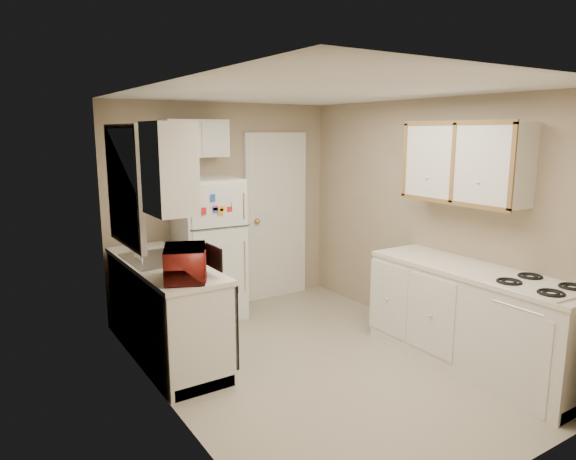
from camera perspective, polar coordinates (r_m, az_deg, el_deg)
floor at (r=4.86m, az=3.30°, el=-14.41°), size 3.80×3.80×0.00m
ceiling at (r=4.40m, az=3.65°, el=15.11°), size 3.80×3.80×0.00m
wall_left at (r=3.84m, az=-13.68°, el=-2.61°), size 3.80×3.80×0.00m
wall_right at (r=5.41m, az=15.52°, el=1.20°), size 3.80×3.80×0.00m
wall_back at (r=6.09m, az=-7.16°, el=2.57°), size 2.80×2.80×0.00m
wall_front at (r=3.20m, az=24.14°, el=-6.01°), size 2.80×2.80×0.00m
left_counter at (r=4.96m, az=-13.46°, el=-8.54°), size 0.60×1.80×0.90m
dishwasher at (r=4.52m, az=-7.38°, el=-9.72°), size 0.03×0.58×0.72m
sink at (r=4.98m, az=-14.25°, el=-3.57°), size 0.54×0.74×0.16m
microwave at (r=4.21m, az=-11.33°, el=-3.42°), size 0.55×0.43×0.32m
soap_bottle at (r=5.29m, az=-16.18°, el=-1.26°), size 0.09×0.09×0.16m
window_blinds at (r=4.77m, az=-17.63°, el=4.68°), size 0.10×0.98×1.08m
upper_cabinet_left at (r=4.00m, az=-13.08°, el=6.67°), size 0.30×0.45×0.70m
refrigerator at (r=5.71m, az=-8.82°, el=-2.21°), size 0.69×0.67×1.58m
cabinet_over_fridge at (r=5.73m, az=-10.35°, el=9.99°), size 0.70×0.30×0.40m
interior_door at (r=6.41m, az=-1.32°, el=1.45°), size 0.86×0.06×2.08m
right_counter at (r=4.88m, az=19.75°, el=-9.21°), size 0.60×2.00×0.90m
stove at (r=4.58m, az=25.64°, el=-11.87°), size 0.56×0.67×0.77m
upper_cabinet_right at (r=4.91m, az=19.07°, el=7.10°), size 0.30×1.20×0.70m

